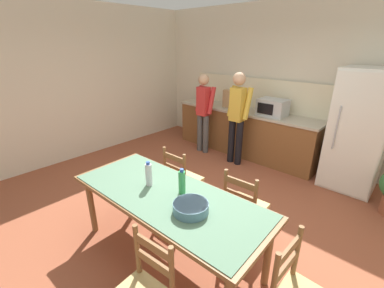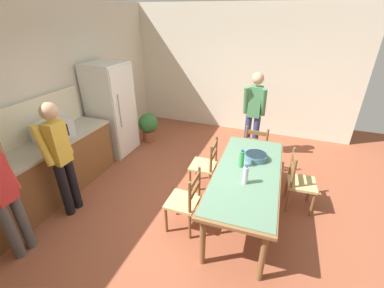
{
  "view_description": "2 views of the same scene",
  "coord_description": "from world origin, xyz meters",
  "px_view_note": "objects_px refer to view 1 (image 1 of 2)",
  "views": [
    {
      "loc": [
        1.75,
        -2.2,
        2.17
      ],
      "look_at": [
        -0.33,
        0.07,
        0.96
      ],
      "focal_mm": 24.0,
      "sensor_mm": 36.0,
      "label": 1
    },
    {
      "loc": [
        -2.91,
        -1.07,
        2.7
      ],
      "look_at": [
        -0.24,
        -0.07,
        1.22
      ],
      "focal_mm": 24.0,
      "sensor_mm": 36.0,
      "label": 2
    }
  ],
  "objects_px": {
    "chair_side_far_left": "(182,179)",
    "bottle_near_centre": "(149,174)",
    "bottle_off_centre": "(182,182)",
    "serving_bowl": "(191,207)",
    "person_at_sink": "(203,110)",
    "paper_bag": "(230,99)",
    "person_at_counter": "(237,115)",
    "chair_side_far_right": "(244,207)",
    "dining_table": "(167,200)",
    "microwave": "(273,107)",
    "refrigerator": "(358,131)"
  },
  "relations": [
    {
      "from": "bottle_off_centre",
      "to": "chair_side_far_right",
      "type": "height_order",
      "value": "bottle_off_centre"
    },
    {
      "from": "bottle_near_centre",
      "to": "bottle_off_centre",
      "type": "xyz_separation_m",
      "value": [
        0.37,
        0.12,
        0.0
      ]
    },
    {
      "from": "dining_table",
      "to": "bottle_near_centre",
      "type": "height_order",
      "value": "bottle_near_centre"
    },
    {
      "from": "person_at_sink",
      "to": "person_at_counter",
      "type": "bearing_deg",
      "value": -91.37
    },
    {
      "from": "refrigerator",
      "to": "microwave",
      "type": "relative_size",
      "value": 3.72
    },
    {
      "from": "dining_table",
      "to": "person_at_sink",
      "type": "height_order",
      "value": "person_at_sink"
    },
    {
      "from": "dining_table",
      "to": "chair_side_far_left",
      "type": "xyz_separation_m",
      "value": [
        -0.5,
        0.71,
        -0.25
      ]
    },
    {
      "from": "chair_side_far_left",
      "to": "bottle_near_centre",
      "type": "bearing_deg",
      "value": 107.49
    },
    {
      "from": "chair_side_far_left",
      "to": "person_at_counter",
      "type": "distance_m",
      "value": 1.82
    },
    {
      "from": "dining_table",
      "to": "bottle_off_centre",
      "type": "xyz_separation_m",
      "value": [
        0.1,
        0.11,
        0.2
      ]
    },
    {
      "from": "chair_side_far_right",
      "to": "serving_bowl",
      "type": "bearing_deg",
      "value": 80.99
    },
    {
      "from": "chair_side_far_right",
      "to": "person_at_counter",
      "type": "distance_m",
      "value": 2.16
    },
    {
      "from": "refrigerator",
      "to": "serving_bowl",
      "type": "bearing_deg",
      "value": -102.71
    },
    {
      "from": "bottle_near_centre",
      "to": "person_at_counter",
      "type": "height_order",
      "value": "person_at_counter"
    },
    {
      "from": "chair_side_far_right",
      "to": "refrigerator",
      "type": "bearing_deg",
      "value": -108.07
    },
    {
      "from": "person_at_sink",
      "to": "paper_bag",
      "type": "bearing_deg",
      "value": -30.15
    },
    {
      "from": "bottle_near_centre",
      "to": "chair_side_far_left",
      "type": "relative_size",
      "value": 0.3
    },
    {
      "from": "microwave",
      "to": "serving_bowl",
      "type": "bearing_deg",
      "value": -76.27
    },
    {
      "from": "dining_table",
      "to": "person_at_sink",
      "type": "bearing_deg",
      "value": 122.97
    },
    {
      "from": "bottle_off_centre",
      "to": "chair_side_far_left",
      "type": "bearing_deg",
      "value": 135.24
    },
    {
      "from": "person_at_counter",
      "to": "refrigerator",
      "type": "bearing_deg",
      "value": -74.73
    },
    {
      "from": "dining_table",
      "to": "chair_side_far_right",
      "type": "relative_size",
      "value": 2.37
    },
    {
      "from": "serving_bowl",
      "to": "chair_side_far_right",
      "type": "height_order",
      "value": "chair_side_far_right"
    },
    {
      "from": "dining_table",
      "to": "microwave",
      "type": "bearing_deg",
      "value": 96.95
    },
    {
      "from": "paper_bag",
      "to": "person_at_sink",
      "type": "relative_size",
      "value": 0.22
    },
    {
      "from": "microwave",
      "to": "refrigerator",
      "type": "bearing_deg",
      "value": -0.77
    },
    {
      "from": "microwave",
      "to": "bottle_off_centre",
      "type": "bearing_deg",
      "value": -80.74
    },
    {
      "from": "serving_bowl",
      "to": "person_at_sink",
      "type": "xyz_separation_m",
      "value": [
        -1.97,
        2.51,
        0.09
      ]
    },
    {
      "from": "paper_bag",
      "to": "bottle_off_centre",
      "type": "distance_m",
      "value": 3.18
    },
    {
      "from": "refrigerator",
      "to": "chair_side_far_left",
      "type": "xyz_separation_m",
      "value": [
        -1.55,
        -2.23,
        -0.49
      ]
    },
    {
      "from": "chair_side_far_left",
      "to": "microwave",
      "type": "bearing_deg",
      "value": -94.24
    },
    {
      "from": "serving_bowl",
      "to": "person_at_counter",
      "type": "bearing_deg",
      "value": 114.84
    },
    {
      "from": "paper_bag",
      "to": "person_at_sink",
      "type": "bearing_deg",
      "value": -120.15
    },
    {
      "from": "person_at_counter",
      "to": "person_at_sink",
      "type": "bearing_deg",
      "value": 88.63
    },
    {
      "from": "chair_side_far_right",
      "to": "person_at_sink",
      "type": "distance_m",
      "value": 2.72
    },
    {
      "from": "bottle_near_centre",
      "to": "chair_side_far_right",
      "type": "distance_m",
      "value": 1.14
    },
    {
      "from": "refrigerator",
      "to": "bottle_off_centre",
      "type": "relative_size",
      "value": 6.88
    },
    {
      "from": "person_at_sink",
      "to": "dining_table",
      "type": "bearing_deg",
      "value": -147.03
    },
    {
      "from": "paper_bag",
      "to": "chair_side_far_left",
      "type": "height_order",
      "value": "paper_bag"
    },
    {
      "from": "microwave",
      "to": "dining_table",
      "type": "xyz_separation_m",
      "value": [
        0.36,
        -2.96,
        -0.38
      ]
    },
    {
      "from": "microwave",
      "to": "serving_bowl",
      "type": "height_order",
      "value": "microwave"
    },
    {
      "from": "microwave",
      "to": "paper_bag",
      "type": "xyz_separation_m",
      "value": [
        -0.95,
        -0.01,
        0.03
      ]
    },
    {
      "from": "refrigerator",
      "to": "person_at_sink",
      "type": "distance_m",
      "value": 2.69
    },
    {
      "from": "chair_side_far_right",
      "to": "person_at_counter",
      "type": "relative_size",
      "value": 0.53
    },
    {
      "from": "bottle_off_centre",
      "to": "serving_bowl",
      "type": "xyz_separation_m",
      "value": [
        0.27,
        -0.17,
        -0.07
      ]
    },
    {
      "from": "person_at_counter",
      "to": "bottle_off_centre",
      "type": "bearing_deg",
      "value": -159.23
    },
    {
      "from": "dining_table",
      "to": "chair_side_far_left",
      "type": "distance_m",
      "value": 0.91
    },
    {
      "from": "microwave",
      "to": "chair_side_far_right",
      "type": "relative_size",
      "value": 0.55
    },
    {
      "from": "person_at_sink",
      "to": "person_at_counter",
      "type": "xyz_separation_m",
      "value": [
        0.82,
        -0.02,
        0.05
      ]
    },
    {
      "from": "bottle_near_centre",
      "to": "person_at_sink",
      "type": "xyz_separation_m",
      "value": [
        -1.33,
        2.47,
        0.01
      ]
    }
  ]
}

